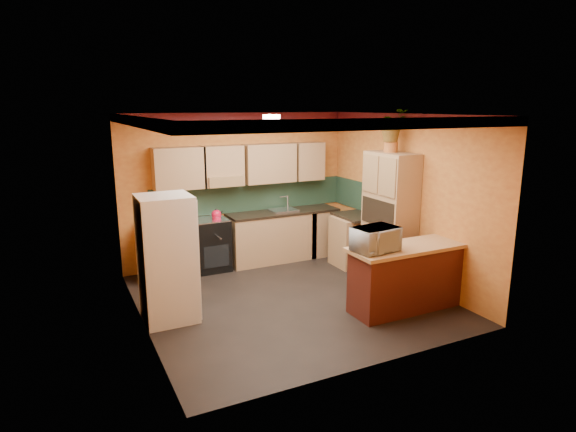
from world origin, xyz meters
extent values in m
plane|color=black|center=(0.00, 0.00, 0.00)|extent=(4.20, 4.20, 0.00)
cube|color=white|center=(0.00, 0.00, 2.70)|extent=(4.20, 4.20, 0.04)
cube|color=gold|center=(0.00, 2.10, 1.35)|extent=(4.20, 0.04, 2.70)
cube|color=gold|center=(0.00, -2.10, 1.35)|extent=(4.20, 0.04, 2.70)
cube|color=gold|center=(-2.10, 0.00, 1.35)|extent=(0.04, 4.20, 2.70)
cube|color=gold|center=(2.10, 0.00, 1.35)|extent=(0.04, 4.20, 2.70)
cube|color=#1E372C|center=(0.25, 2.09, 1.19)|extent=(3.70, 0.02, 0.53)
cube|color=#1E372C|center=(2.09, 1.40, 1.19)|extent=(0.02, 1.40, 0.53)
cube|color=#A77958|center=(0.10, 1.93, 1.80)|extent=(3.10, 0.34, 0.70)
cylinder|color=white|center=(0.00, 0.60, 2.66)|extent=(0.26, 0.26, 0.06)
cube|color=#A77958|center=(-0.01, 1.80, 0.44)|extent=(3.65, 0.60, 0.88)
cube|color=black|center=(-0.01, 1.80, 0.90)|extent=(3.65, 0.62, 0.04)
cube|color=black|center=(-0.63, 1.80, 0.46)|extent=(0.58, 0.58, 0.91)
cube|color=silver|center=(0.77, 1.80, 0.94)|extent=(0.48, 0.40, 0.03)
cube|color=#A77958|center=(1.80, 0.93, 0.44)|extent=(0.60, 0.80, 0.88)
cube|color=black|center=(1.80, 0.93, 0.90)|extent=(0.62, 0.80, 0.04)
cube|color=silver|center=(-1.75, 0.10, 0.85)|extent=(0.68, 0.66, 1.70)
cube|color=#A77958|center=(1.85, 0.07, 1.05)|extent=(0.48, 0.90, 2.10)
cylinder|color=#A95C29|center=(1.85, 0.12, 2.18)|extent=(0.22, 0.22, 0.16)
imported|color=#A77958|center=(1.85, 0.12, 2.52)|extent=(0.48, 0.42, 0.51)
cube|color=#471210|center=(1.41, -1.03, 0.44)|extent=(1.80, 0.55, 0.88)
cube|color=tan|center=(1.41, -1.03, 0.91)|extent=(1.90, 0.65, 0.05)
imported|color=silver|center=(0.76, -1.03, 1.09)|extent=(0.64, 0.48, 0.33)
camera|label=1|loc=(-2.99, -6.02, 2.82)|focal=30.00mm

